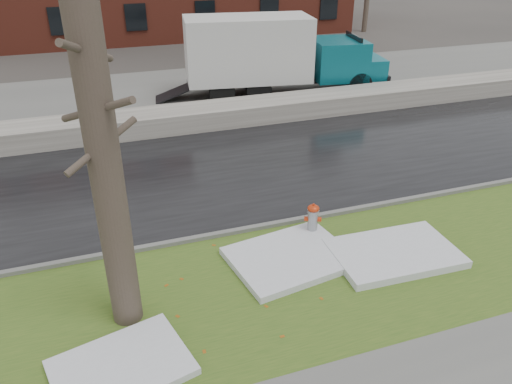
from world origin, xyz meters
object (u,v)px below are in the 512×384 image
object	(u,v)px
worker	(92,86)
box_truck	(272,54)
fire_hydrant	(313,218)
tree	(103,150)

from	to	relation	value
worker	box_truck	bearing A→B (deg)	-161.71
fire_hydrant	worker	distance (m)	10.11
box_truck	fire_hydrant	bearing A→B (deg)	-97.24
worker	tree	bearing A→B (deg)	90.85
fire_hydrant	box_truck	bearing A→B (deg)	98.60
fire_hydrant	box_truck	xyz separation A→B (m)	(3.21, 11.32, 1.31)
fire_hydrant	tree	size ratio (longest dim) A/B	0.12
tree	worker	xyz separation A→B (m)	(0.09, 10.48, -1.80)
fire_hydrant	worker	bearing A→B (deg)	140.94
worker	fire_hydrant	bearing A→B (deg)	117.84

